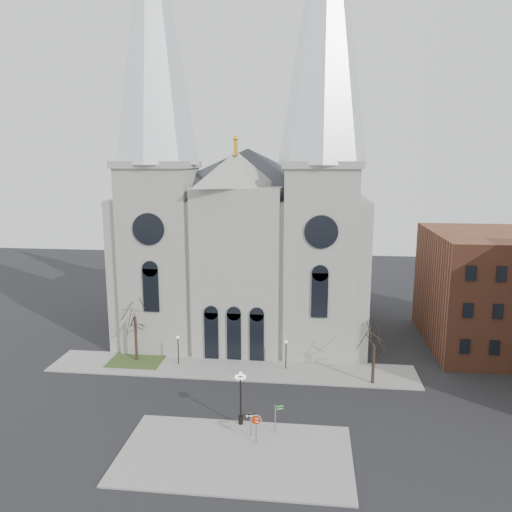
# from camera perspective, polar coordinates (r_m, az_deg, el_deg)

# --- Properties ---
(ground) EXTENTS (160.00, 160.00, 0.00)m
(ground) POSITION_cam_1_polar(r_m,az_deg,el_deg) (46.37, -5.24, -18.20)
(ground) COLOR black
(ground) RESTS_ON ground
(sidewalk_near) EXTENTS (18.00, 10.00, 0.14)m
(sidewalk_near) POSITION_cam_1_polar(r_m,az_deg,el_deg) (41.63, -2.39, -21.74)
(sidewalk_near) COLOR gray
(sidewalk_near) RESTS_ON ground
(sidewalk_far) EXTENTS (40.00, 6.00, 0.14)m
(sidewalk_far) POSITION_cam_1_polar(r_m,az_deg,el_deg) (56.03, -2.90, -12.72)
(sidewalk_far) COLOR gray
(sidewalk_far) RESTS_ON ground
(grass_patch) EXTENTS (6.00, 5.00, 0.18)m
(grass_patch) POSITION_cam_1_polar(r_m,az_deg,el_deg) (59.59, -13.44, -11.51)
(grass_patch) COLOR #31461E
(grass_patch) RESTS_ON ground
(cathedral) EXTENTS (33.00, 26.66, 54.00)m
(cathedral) POSITION_cam_1_polar(r_m,az_deg,el_deg) (63.18, -1.28, 7.25)
(cathedral) COLOR #A19D96
(cathedral) RESTS_ON ground
(bg_building_brick) EXTENTS (14.00, 18.00, 14.00)m
(bg_building_brick) POSITION_cam_1_polar(r_m,az_deg,el_deg) (67.03, 25.03, -3.52)
(bg_building_brick) COLOR brown
(bg_building_brick) RESTS_ON ground
(tree_left) EXTENTS (3.20, 3.20, 7.50)m
(tree_left) POSITION_cam_1_polar(r_m,az_deg,el_deg) (57.74, -13.68, -6.46)
(tree_left) COLOR black
(tree_left) RESTS_ON ground
(tree_right) EXTENTS (3.20, 3.20, 6.00)m
(tree_right) POSITION_cam_1_polar(r_m,az_deg,el_deg) (52.24, 13.37, -9.61)
(tree_right) COLOR black
(tree_right) RESTS_ON ground
(ped_lamp_left) EXTENTS (0.32, 0.32, 3.26)m
(ped_lamp_left) POSITION_cam_1_polar(r_m,az_deg,el_deg) (56.86, -8.90, -10.02)
(ped_lamp_left) COLOR black
(ped_lamp_left) RESTS_ON sidewalk_far
(ped_lamp_right) EXTENTS (0.32, 0.32, 3.26)m
(ped_lamp_right) POSITION_cam_1_polar(r_m,az_deg,el_deg) (55.01, 3.45, -10.64)
(ped_lamp_right) COLOR black
(ped_lamp_right) RESTS_ON sidewalk_far
(stop_sign) EXTENTS (0.87, 0.33, 2.53)m
(stop_sign) POSITION_cam_1_polar(r_m,az_deg,el_deg) (41.89, 0.02, -18.52)
(stop_sign) COLOR slate
(stop_sign) RESTS_ON sidewalk_near
(globe_lamp) EXTENTS (1.32, 1.32, 4.79)m
(globe_lamp) POSITION_cam_1_polar(r_m,az_deg,el_deg) (44.03, -1.78, -15.20)
(globe_lamp) COLOR black
(globe_lamp) RESTS_ON sidewalk_near
(one_way_sign) EXTENTS (0.90, 0.27, 2.09)m
(one_way_sign) POSITION_cam_1_polar(r_m,az_deg,el_deg) (43.01, -0.58, -18.26)
(one_way_sign) COLOR slate
(one_way_sign) RESTS_ON sidewalk_near
(street_name_sign) EXTENTS (0.74, 0.37, 2.48)m
(street_name_sign) POSITION_cam_1_polar(r_m,az_deg,el_deg) (43.55, 2.33, -17.82)
(street_name_sign) COLOR slate
(street_name_sign) RESTS_ON sidewalk_near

